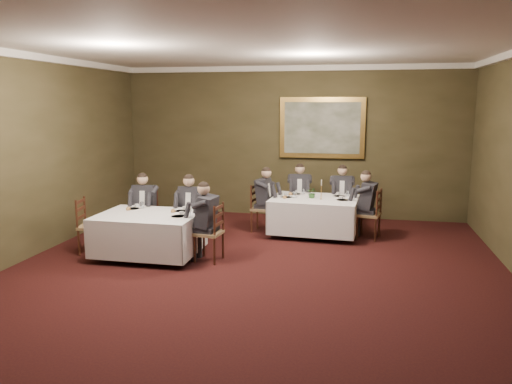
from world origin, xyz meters
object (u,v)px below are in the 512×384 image
(diner_sec_endright, at_px, (209,231))
(diner_main_backleft, at_px, (299,201))
(table_second, at_px, (149,232))
(chair_sec_endright, at_px, (210,244))
(diner_main_backright, at_px, (341,203))
(diner_main_endright, at_px, (369,213))
(centerpiece, at_px, (312,192))
(painting, at_px, (322,128))
(chair_sec_backright, at_px, (192,230))
(chair_sec_endleft, at_px, (92,237))
(chair_main_backleft, at_px, (299,211))
(diner_sec_backright, at_px, (191,218))
(chair_sec_backleft, at_px, (146,227))
(chair_main_endleft, at_px, (262,218))
(table_main, at_px, (314,213))
(diner_main_endleft, at_px, (263,207))
(candlestick, at_px, (321,192))
(chair_main_endright, at_px, (369,225))
(chair_main_backright, at_px, (341,213))
(diner_sec_backleft, at_px, (145,216))

(diner_sec_endright, bearing_deg, diner_main_backleft, -15.24)
(table_second, height_order, chair_sec_endright, chair_sec_endright)
(diner_main_backright, height_order, diner_main_endright, same)
(table_second, distance_m, centerpiece, 3.38)
(chair_sec_endright, relative_size, painting, 0.51)
(chair_sec_endright, bearing_deg, painting, -16.53)
(chair_sec_backright, relative_size, chair_sec_endleft, 1.00)
(diner_main_endright, bearing_deg, chair_main_backleft, 69.84)
(diner_sec_backright, distance_m, chair_sec_endleft, 1.81)
(chair_sec_backleft, xyz_separation_m, centerpiece, (3.11, 1.16, 0.60))
(chair_sec_backright, bearing_deg, chair_main_backleft, -130.05)
(diner_main_backleft, bearing_deg, table_second, 46.53)
(chair_main_endleft, bearing_deg, diner_sec_backright, -34.39)
(table_main, relative_size, painting, 0.93)
(diner_main_endleft, distance_m, chair_sec_backleft, 2.42)
(chair_main_backleft, bearing_deg, table_main, 108.21)
(table_second, xyz_separation_m, chair_main_endleft, (1.60, 2.13, -0.17))
(chair_sec_endleft, xyz_separation_m, candlestick, (3.93, 1.97, 0.63))
(table_main, distance_m, chair_main_endleft, 1.11)
(table_main, height_order, diner_sec_endright, diner_sec_endright)
(diner_sec_backright, relative_size, diner_sec_endright, 1.00)
(diner_main_endleft, relative_size, diner_main_endright, 1.00)
(centerpiece, relative_size, painting, 0.12)
(chair_sec_backleft, xyz_separation_m, chair_sec_backright, (0.93, -0.01, 0.00))
(table_second, distance_m, chair_main_endright, 4.28)
(diner_main_backleft, height_order, painting, painting)
(chair_main_endleft, relative_size, chair_main_endright, 1.00)
(chair_main_backright, height_order, centerpiece, same)
(chair_sec_endright, height_order, painting, painting)
(chair_main_backleft, height_order, diner_main_backright, diner_main_backright)
(chair_sec_backright, xyz_separation_m, diner_sec_backright, (-0.00, -0.01, 0.23))
(candlestick, bearing_deg, chair_sec_backleft, -161.82)
(diner_sec_backright, distance_m, chair_sec_endright, 1.11)
(chair_main_backleft, xyz_separation_m, chair_main_endleft, (-0.68, -0.85, 0.00))
(diner_main_endleft, xyz_separation_m, diner_main_endright, (2.16, -0.13, 0.00))
(diner_main_backright, height_order, chair_main_endright, diner_main_backright)
(painting, bearing_deg, diner_main_endleft, -124.35)
(table_main, height_order, table_second, same)
(centerpiece, bearing_deg, chair_sec_backright, -151.69)
(diner_sec_endright, bearing_deg, centerpiece, -30.38)
(table_main, height_order, chair_sec_endleft, chair_sec_endleft)
(chair_sec_backleft, relative_size, painting, 0.51)
(chair_sec_endright, xyz_separation_m, chair_sec_endleft, (-2.20, 0.01, 0.00))
(table_main, height_order, candlestick, candlestick)
(chair_sec_endright, bearing_deg, diner_sec_backleft, 66.83)
(chair_main_endright, bearing_deg, diner_sec_endright, 139.81)
(diner_main_endright, bearing_deg, chair_main_endleft, 99.65)
(table_second, relative_size, diner_sec_endright, 1.30)
(table_second, distance_m, diner_main_endleft, 2.67)
(table_second, distance_m, chair_main_backright, 4.34)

